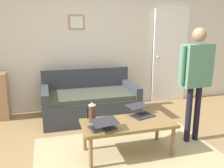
# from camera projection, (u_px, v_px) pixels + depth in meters

# --- Properties ---
(ground_plane) EXTENTS (7.68, 7.68, 0.00)m
(ground_plane) POSITION_uv_depth(u_px,v_px,m) (127.00, 157.00, 3.08)
(ground_plane) COLOR #96764A
(area_rug) EXTENTS (2.45, 1.70, 0.01)m
(area_rug) POSITION_uv_depth(u_px,v_px,m) (130.00, 156.00, 3.09)
(area_rug) COLOR tan
(area_rug) RESTS_ON ground_plane
(back_wall) EXTENTS (7.04, 0.11, 2.70)m
(back_wall) POSITION_uv_depth(u_px,v_px,m) (93.00, 43.00, 4.83)
(back_wall) COLOR beige
(back_wall) RESTS_ON ground_plane
(interior_door) EXTENTS (0.82, 0.09, 2.05)m
(interior_door) POSITION_uv_depth(u_px,v_px,m) (170.00, 56.00, 5.28)
(interior_door) COLOR white
(interior_door) RESTS_ON ground_plane
(couch) EXTENTS (1.71, 0.95, 0.88)m
(couch) POSITION_uv_depth(u_px,v_px,m) (90.00, 102.00, 4.40)
(couch) COLOR #33383F
(couch) RESTS_ON ground_plane
(coffee_table) EXTENTS (1.22, 0.57, 0.45)m
(coffee_table) POSITION_uv_depth(u_px,v_px,m) (128.00, 125.00, 3.09)
(coffee_table) COLOR olive
(coffee_table) RESTS_ON ground_plane
(laptop_left) EXTENTS (0.40, 0.42, 0.13)m
(laptop_left) POSITION_uv_depth(u_px,v_px,m) (141.00, 112.00, 3.31)
(laptop_left) COLOR #28282D
(laptop_left) RESTS_ON coffee_table
(laptop_center) EXTENTS (0.36, 0.35, 0.14)m
(laptop_center) POSITION_uv_depth(u_px,v_px,m) (103.00, 125.00, 2.87)
(laptop_center) COLOR #28282D
(laptop_center) RESTS_ON coffee_table
(french_press) EXTENTS (0.11, 0.09, 0.27)m
(french_press) POSITION_uv_depth(u_px,v_px,m) (92.00, 113.00, 3.06)
(french_press) COLOR #4C3323
(french_press) RESTS_ON coffee_table
(person_standing) EXTENTS (0.58, 0.22, 1.66)m
(person_standing) POSITION_uv_depth(u_px,v_px,m) (196.00, 71.00, 3.29)
(person_standing) COLOR black
(person_standing) RESTS_ON ground_plane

